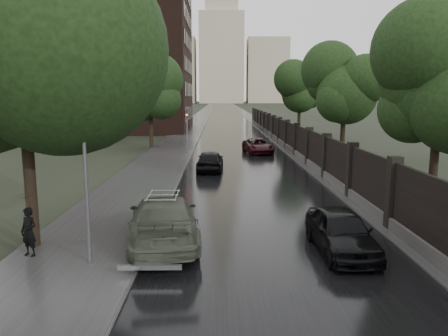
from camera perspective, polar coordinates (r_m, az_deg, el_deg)
The scene contains 19 objects.
ground at distance 11.57m, azimuth 8.24°, elevation -15.42°, with size 800.00×800.00×0.00m, color black.
road at distance 200.44m, azimuth -0.16°, elevation 8.00°, with size 8.00×420.00×0.02m, color black.
sidewalk_left at distance 200.48m, azimuth -1.89°, elevation 8.01°, with size 4.00×420.00×0.16m, color #2D2D2D.
verge_right at distance 200.56m, azimuth 1.43°, elevation 8.00°, with size 3.00×420.00×0.08m, color #2D2D2D.
fence_right at distance 43.03m, azimuth 7.82°, elevation 4.19°, with size 0.45×75.72×2.70m.
tree_left_near at distance 14.70m, azimuth -25.12°, elevation 14.71°, with size 5.44×5.44×9.16m.
tree_left_far at distance 40.86m, azimuth -9.64°, elevation 9.82°, with size 4.25×4.25×7.39m.
tree_right_a at distance 20.56m, azimuth 26.32°, elevation 8.74°, with size 4.08×4.08×7.01m.
tree_right_b at distance 33.66m, azimuth 15.45°, elevation 9.24°, with size 4.08×4.08×7.01m.
tree_right_c at distance 51.21m, azimuth 9.85°, elevation 9.37°, with size 4.08×4.08×7.01m.
lamp_post at distance 12.62m, azimuth -17.61°, elevation -0.94°, with size 0.25×0.12×5.11m.
traffic_light at distance 35.55m, azimuth -4.83°, elevation 5.41°, with size 0.16×0.32×4.00m.
brick_building at distance 64.67m, azimuth -15.68°, elevation 13.62°, with size 24.00×18.00×20.00m, color black.
stalinist_tower at distance 312.19m, azimuth -0.34°, elevation 15.55°, with size 92.00×30.00×159.00m.
volga_sedan at distance 14.66m, azimuth -7.89°, elevation -6.72°, with size 2.22×5.46×1.59m, color #464C3D.
hatchback_left at distance 28.41m, azimuth -1.83°, elevation 0.98°, with size 1.63×4.04×1.38m, color black.
car_right_near at distance 14.19m, azimuth 15.03°, elevation -7.98°, with size 1.61×4.00×1.36m, color black.
car_right_far at distance 37.45m, azimuth 4.44°, elevation 2.91°, with size 2.10×4.56×1.27m, color black.
pedestrian_umbrella at distance 13.97m, azimuth -24.36°, elevation -4.49°, with size 1.12×1.13×2.30m.
Camera 1 is at (-1.72, -10.37, 4.83)m, focal length 35.00 mm.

